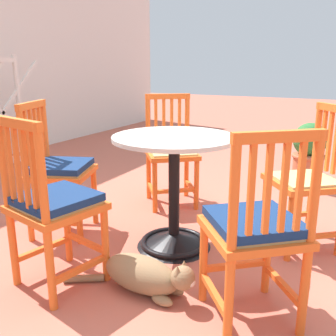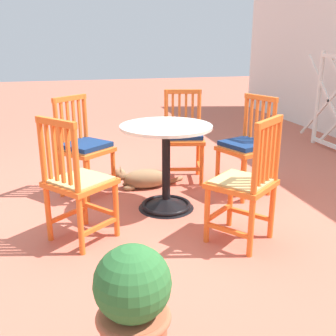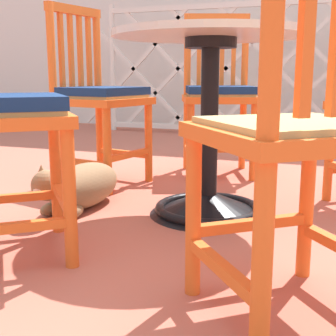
% 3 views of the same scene
% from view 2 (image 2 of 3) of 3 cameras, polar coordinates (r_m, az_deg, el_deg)
% --- Properties ---
extents(ground_plane, '(24.00, 24.00, 0.00)m').
position_cam_2_polar(ground_plane, '(3.40, -2.56, -6.41)').
color(ground_plane, '#BC604C').
extents(cafe_table, '(0.76, 0.76, 0.73)m').
position_cam_2_polar(cafe_table, '(3.40, -0.27, -1.25)').
color(cafe_table, black).
rests_on(cafe_table, ground_plane).
extents(orange_chair_at_corner, '(0.56, 0.56, 0.91)m').
position_cam_2_polar(orange_chair_at_corner, '(2.88, -12.75, -2.15)').
color(orange_chair_at_corner, orange).
rests_on(orange_chair_at_corner, ground_plane).
extents(orange_chair_by_planter, '(0.56, 0.56, 0.91)m').
position_cam_2_polar(orange_chair_by_planter, '(2.84, 10.92, -2.31)').
color(orange_chair_by_planter, orange).
rests_on(orange_chair_by_planter, ground_plane).
extents(orange_chair_near_fence, '(0.52, 0.52, 0.91)m').
position_cam_2_polar(orange_chair_near_fence, '(3.76, 11.09, 2.88)').
color(orange_chair_near_fence, orange).
rests_on(orange_chair_near_fence, ground_plane).
extents(orange_chair_facing_out, '(0.48, 0.48, 0.91)m').
position_cam_2_polar(orange_chair_facing_out, '(4.08, 2.20, 4.35)').
color(orange_chair_facing_out, orange).
rests_on(orange_chair_facing_out, ground_plane).
extents(orange_chair_tucked_in, '(0.56, 0.56, 0.91)m').
position_cam_2_polar(orange_chair_tucked_in, '(3.74, -11.84, 2.73)').
color(orange_chair_tucked_in, orange).
rests_on(orange_chair_tucked_in, ground_plane).
extents(tabby_cat, '(0.27, 0.74, 0.23)m').
position_cam_2_polar(tabby_cat, '(3.93, -3.77, -1.53)').
color(tabby_cat, '#8E704C').
rests_on(tabby_cat, ground_plane).
extents(terracotta_planter, '(0.32, 0.32, 0.62)m').
position_cam_2_polar(terracotta_planter, '(1.76, -4.95, -19.59)').
color(terracotta_planter, '#B25B3D').
rests_on(terracotta_planter, ground_plane).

